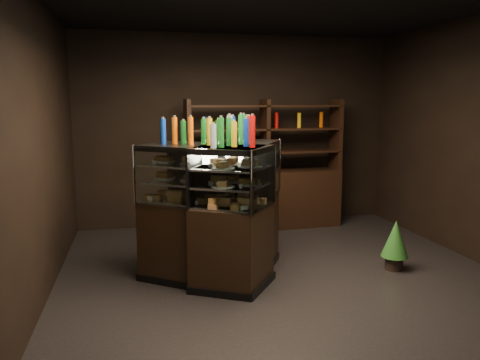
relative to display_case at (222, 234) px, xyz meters
name	(u,v)px	position (x,y,z in m)	size (l,w,h in m)	color
ground	(282,276)	(0.67, -0.13, -0.51)	(5.00, 5.00, 0.00)	black
room_shell	(285,104)	(0.67, -0.13, 1.44)	(5.02, 5.02, 3.01)	black
display_case	(222,234)	(0.00, 0.00, 0.00)	(1.78, 1.56, 1.52)	black
food_display	(222,177)	(0.00, 0.00, 0.65)	(1.34, 1.20, 0.46)	#BE9344
bottles_top	(221,131)	(0.00, 0.00, 1.15)	(1.17, 1.06, 0.30)	black
potted_conifer	(395,238)	(2.04, -0.20, -0.12)	(0.32, 0.32, 0.67)	black
back_shelving	(264,190)	(1.02, 1.92, 0.10)	(2.45, 0.52, 2.00)	black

